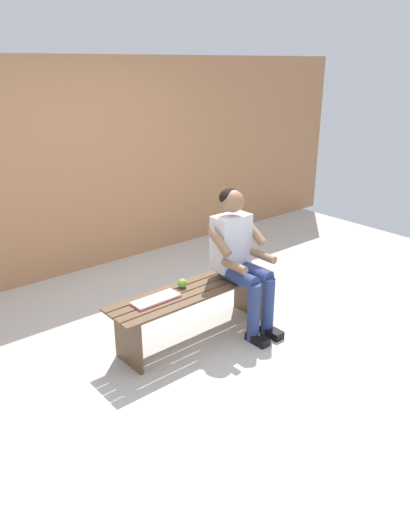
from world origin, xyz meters
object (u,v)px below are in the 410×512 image
bench_near (194,301)px  book_open (156,300)px  apple (182,283)px  person_seated (240,255)px

bench_near → book_open: book_open is taller
apple → book_open: (0.32, 0.06, -0.03)m
person_seated → apple: person_seated is taller
bench_near → apple: 0.19m
person_seated → book_open: bearing=-8.4°
person_seated → book_open: person_seated is taller
bench_near → person_seated: 0.58m
book_open → apple: bearing=-169.4°
person_seated → book_open: (0.83, -0.12, -0.22)m
person_seated → bench_near: bearing=-12.9°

